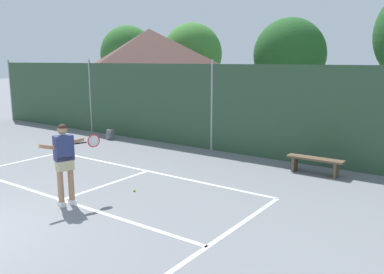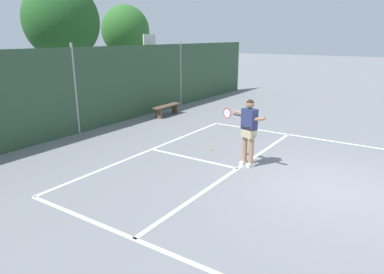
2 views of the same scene
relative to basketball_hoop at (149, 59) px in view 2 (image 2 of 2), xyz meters
name	(u,v)px [view 2 (image 2 of 2)]	position (x,y,z in m)	size (l,w,h in m)	color
ground_plane	(333,190)	(-6.07, -10.66, -2.31)	(120.00, 120.00, 0.00)	slate
court_markings	(305,184)	(-6.07, -10.01, -2.31)	(8.30, 11.10, 0.01)	white
chainlink_fence	(75,91)	(-6.07, -1.66, -0.76)	(26.09, 0.09, 3.24)	#2D4C33
basketball_hoop	(149,59)	(0.00, 0.00, 0.00)	(0.90, 0.67, 3.55)	#9E9EA3
tennis_player	(249,127)	(-5.70, -8.28, -1.20)	(0.39, 1.42, 1.85)	silver
tennis_ball	(210,149)	(-5.10, -6.74, -2.28)	(0.07, 0.07, 0.07)	#CCE033
courtside_bench	(167,108)	(-1.95, -2.60, -1.95)	(1.60, 0.36, 0.48)	brown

